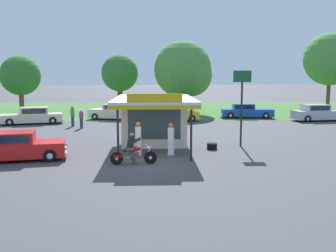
% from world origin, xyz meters
% --- Properties ---
extents(ground_plane, '(300.00, 300.00, 0.00)m').
position_xyz_m(ground_plane, '(0.00, 0.00, 0.00)').
color(ground_plane, '#424247').
extents(grass_verge_strip, '(120.00, 24.00, 0.01)m').
position_xyz_m(grass_verge_strip, '(0.00, 30.00, 0.00)').
color(grass_verge_strip, '#3D6B2D').
rests_on(grass_verge_strip, ground).
extents(service_station_kiosk, '(4.63, 7.62, 3.50)m').
position_xyz_m(service_station_kiosk, '(0.51, 5.13, 1.77)').
color(service_station_kiosk, silver).
rests_on(service_station_kiosk, ground).
extents(gas_pump_nearside, '(0.44, 0.44, 1.90)m').
position_xyz_m(gas_pump_nearside, '(-0.38, 1.61, 0.87)').
color(gas_pump_nearside, slate).
rests_on(gas_pump_nearside, ground).
extents(gas_pump_offside, '(0.44, 0.44, 1.86)m').
position_xyz_m(gas_pump_offside, '(1.40, 1.61, 0.84)').
color(gas_pump_offside, slate).
rests_on(gas_pump_offside, ground).
extents(motorcycle_with_rider, '(2.31, 0.70, 1.58)m').
position_xyz_m(motorcycle_with_rider, '(-0.58, -0.20, 0.65)').
color(motorcycle_with_rider, black).
rests_on(motorcycle_with_rider, ground).
extents(featured_classic_sedan, '(5.04, 2.71, 1.49)m').
position_xyz_m(featured_classic_sedan, '(-6.57, 1.03, 0.68)').
color(featured_classic_sedan, red).
rests_on(featured_classic_sedan, ground).
extents(parked_car_back_row_far_left, '(5.03, 2.60, 1.48)m').
position_xyz_m(parked_car_back_row_far_left, '(2.37, 17.48, 0.67)').
color(parked_car_back_row_far_left, gold).
rests_on(parked_car_back_row_far_left, ground).
extents(parked_car_back_row_centre, '(5.73, 3.16, 1.51)m').
position_xyz_m(parked_car_back_row_centre, '(-10.44, 15.93, 0.69)').
color(parked_car_back_row_centre, beige).
rests_on(parked_car_back_row_centre, ground).
extents(parked_car_second_row_spare, '(5.52, 2.25, 1.45)m').
position_xyz_m(parked_car_second_row_spare, '(10.05, 19.95, 0.67)').
color(parked_car_second_row_spare, '#19479E').
rests_on(parked_car_second_row_spare, ground).
extents(parked_car_back_row_far_right, '(5.62, 2.52, 1.58)m').
position_xyz_m(parked_car_back_row_far_right, '(16.43, 17.13, 0.73)').
color(parked_car_back_row_far_right, '#B7B7BC').
rests_on(parked_car_back_row_far_right, ground).
extents(parked_car_back_row_centre_left, '(5.23, 3.13, 1.52)m').
position_xyz_m(parked_car_back_row_centre_left, '(-3.41, 19.13, 0.71)').
color(parked_car_back_row_centre_left, beige).
rests_on(parked_car_back_row_centre_left, ground).
extents(bystander_admiring_sedan, '(0.34, 0.34, 1.73)m').
position_xyz_m(bystander_admiring_sedan, '(-6.44, 14.04, 0.92)').
color(bystander_admiring_sedan, '#2D3351').
rests_on(bystander_admiring_sedan, ground).
extents(bystander_standing_back_lot, '(0.35, 0.35, 1.58)m').
position_xyz_m(bystander_standing_back_lot, '(-5.49, 12.91, 0.84)').
color(bystander_standing_back_lot, '#2D3351').
rests_on(bystander_standing_back_lot, ground).
extents(tree_oak_left, '(4.43, 4.43, 6.81)m').
position_xyz_m(tree_oak_left, '(-3.52, 28.00, 4.55)').
color(tree_oak_left, brown).
rests_on(tree_oak_left, ground).
extents(tree_oak_far_left, '(4.61, 4.61, 6.63)m').
position_xyz_m(tree_oak_far_left, '(-14.84, 26.37, 4.25)').
color(tree_oak_far_left, brown).
rests_on(tree_oak_far_left, ground).
extents(tree_oak_centre, '(6.16, 6.16, 9.30)m').
position_xyz_m(tree_oak_centre, '(21.33, 25.90, 6.20)').
color(tree_oak_centre, brown).
rests_on(tree_oak_centre, ground).
extents(tree_oak_distant_spare, '(6.52, 6.52, 8.25)m').
position_xyz_m(tree_oak_distant_spare, '(4.13, 24.82, 4.80)').
color(tree_oak_distant_spare, brown).
rests_on(tree_oak_distant_spare, ground).
extents(roadside_pole_sign, '(1.10, 0.12, 4.66)m').
position_xyz_m(roadside_pole_sign, '(5.88, 4.42, 3.19)').
color(roadside_pole_sign, black).
rests_on(roadside_pole_sign, ground).
extents(spare_tire_stack, '(0.60, 0.60, 0.36)m').
position_xyz_m(spare_tire_stack, '(3.94, 3.46, 0.18)').
color(spare_tire_stack, black).
rests_on(spare_tire_stack, ground).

